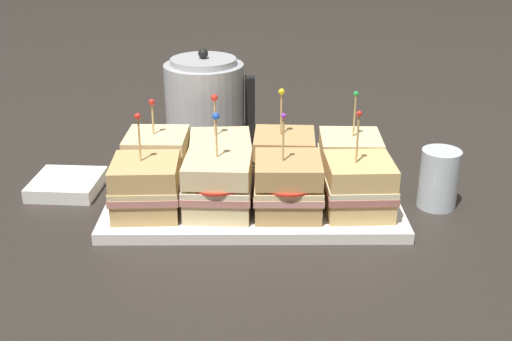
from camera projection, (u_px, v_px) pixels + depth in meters
name	position (u px, v px, depth m)	size (l,w,h in m)	color
ground_plane	(256.00, 206.00, 1.08)	(6.00, 6.00, 0.00)	#2D2823
serving_platter	(256.00, 201.00, 1.07)	(0.48, 0.26, 0.02)	white
sandwich_front_far_left	(149.00, 187.00, 1.00)	(0.11, 0.11, 0.16)	tan
sandwich_front_center_left	(221.00, 186.00, 1.00)	(0.11, 0.11, 0.16)	beige
sandwich_front_center_right	(291.00, 186.00, 1.00)	(0.11, 0.11, 0.17)	tan
sandwich_front_far_right	(362.00, 186.00, 1.00)	(0.11, 0.11, 0.17)	tan
sandwich_back_far_left	(160.00, 159.00, 1.10)	(0.11, 0.11, 0.15)	beige
sandwich_back_center_left	(224.00, 160.00, 1.10)	(0.11, 0.11, 0.16)	beige
sandwich_back_center_right	(287.00, 159.00, 1.10)	(0.11, 0.11, 0.17)	tan
sandwich_back_far_right	(352.00, 160.00, 1.10)	(0.11, 0.11, 0.17)	beige
kettle_steel	(208.00, 103.00, 1.31)	(0.18, 0.16, 0.20)	#B7BABF
drinking_glass	(441.00, 178.00, 1.06)	(0.06, 0.06, 0.10)	silver
napkin_stack	(70.00, 184.00, 1.13)	(0.12, 0.12, 0.02)	white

